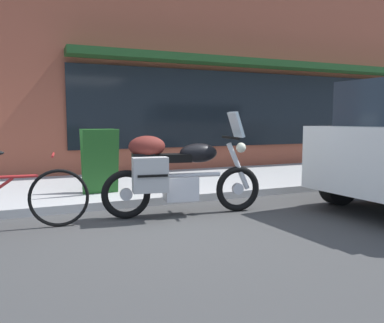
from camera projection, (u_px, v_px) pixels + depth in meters
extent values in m
plane|color=#3B3B3B|center=(171.00, 229.00, 4.60)|extent=(80.00, 80.00, 0.00)
cube|color=brown|center=(344.00, 27.00, 10.87)|extent=(21.57, 0.35, 7.76)
cube|color=black|center=(346.00, 110.00, 10.93)|extent=(15.10, 0.06, 1.80)
cube|color=#1E471E|center=(354.00, 70.00, 10.61)|extent=(15.10, 0.60, 0.16)
torus|color=black|center=(238.00, 189.00, 5.45)|extent=(0.65, 0.17, 0.64)
cylinder|color=silver|center=(238.00, 189.00, 5.45)|extent=(0.17, 0.08, 0.16)
torus|color=black|center=(126.00, 194.00, 5.04)|extent=(0.65, 0.17, 0.64)
cylinder|color=silver|center=(126.00, 194.00, 5.04)|extent=(0.17, 0.08, 0.16)
cube|color=silver|center=(181.00, 188.00, 5.23)|extent=(0.48, 0.35, 0.32)
cylinder|color=silver|center=(184.00, 175.00, 5.22)|extent=(1.01, 0.19, 0.06)
ellipsoid|color=black|center=(198.00, 153.00, 5.24)|extent=(0.55, 0.35, 0.26)
cube|color=black|center=(168.00, 158.00, 5.14)|extent=(0.63, 0.32, 0.11)
cube|color=black|center=(143.00, 160.00, 5.05)|extent=(0.31, 0.25, 0.18)
cylinder|color=silver|center=(238.00, 166.00, 5.42)|extent=(0.35, 0.11, 0.67)
cylinder|color=black|center=(230.00, 138.00, 5.35)|extent=(0.12, 0.62, 0.04)
cube|color=silver|center=(236.00, 125.00, 5.35)|extent=(0.19, 0.34, 0.35)
sphere|color=#EAEACC|center=(241.00, 148.00, 5.40)|extent=(0.14, 0.14, 0.14)
cube|color=#A9A9A9|center=(150.00, 175.00, 4.85)|extent=(0.46, 0.26, 0.44)
cube|color=black|center=(153.00, 176.00, 4.75)|extent=(0.37, 0.06, 0.03)
ellipsoid|color=#591E19|center=(147.00, 146.00, 5.05)|extent=(0.52, 0.38, 0.28)
torus|color=black|center=(59.00, 198.00, 4.65)|extent=(0.70, 0.10, 0.70)
cylinder|color=#B22323|center=(12.00, 177.00, 4.47)|extent=(0.55, 0.08, 0.04)
cylinder|color=#B22323|center=(53.00, 155.00, 4.58)|extent=(0.07, 0.48, 0.03)
cylinder|color=black|center=(339.00, 183.00, 5.91)|extent=(0.68, 0.27, 0.66)
cube|color=#1E511E|center=(101.00, 162.00, 6.04)|extent=(0.55, 0.21, 1.02)
cube|color=#1E511E|center=(99.00, 160.00, 6.24)|extent=(0.55, 0.21, 1.02)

